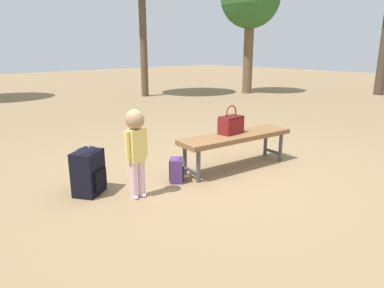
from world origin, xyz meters
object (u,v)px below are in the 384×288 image
object	(u,v)px
child_standing	(136,140)
handbag	(231,124)
backpack_large	(88,170)
park_bench	(236,138)
backpack_small	(176,169)

from	to	relation	value
child_standing	handbag	bearing A→B (deg)	179.68
handbag	backpack_large	distance (m)	1.86
park_bench	handbag	world-z (taller)	handbag
handbag	child_standing	bearing A→B (deg)	-0.32
park_bench	child_standing	distance (m)	1.49
park_bench	backpack_small	distance (m)	0.93
handbag	child_standing	world-z (taller)	child_standing
child_standing	backpack_large	size ratio (longest dim) A/B	1.71
park_bench	child_standing	world-z (taller)	child_standing
child_standing	backpack_large	bearing A→B (deg)	-53.02
park_bench	backpack_small	world-z (taller)	park_bench
handbag	backpack_small	size ratio (longest dim) A/B	1.14
park_bench	backpack_small	xyz separation A→B (m)	(0.89, -0.14, -0.23)
child_standing	backpack_small	world-z (taller)	child_standing
handbag	backpack_large	bearing A→B (deg)	-13.95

